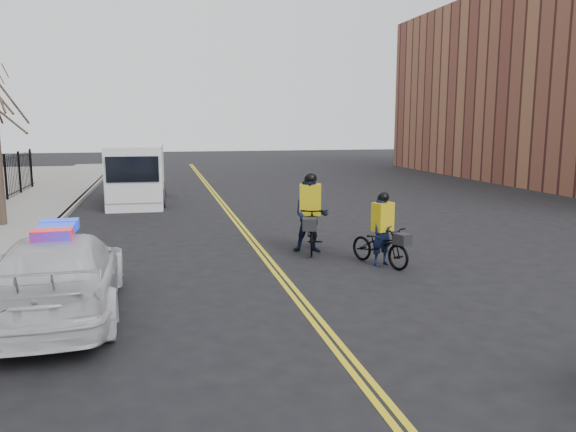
{
  "coord_description": "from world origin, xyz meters",
  "views": [
    {
      "loc": [
        -2.57,
        -9.55,
        3.4
      ],
      "look_at": [
        0.26,
        2.79,
        1.3
      ],
      "focal_mm": 35.0,
      "sensor_mm": 36.0,
      "label": 1
    }
  ],
  "objects_px": {
    "police_cruiser": "(59,275)",
    "cyclist_far": "(310,221)",
    "cargo_van": "(137,175)",
    "cyclist_near": "(382,240)"
  },
  "relations": [
    {
      "from": "police_cruiser",
      "to": "cyclist_far",
      "type": "xyz_separation_m",
      "value": [
        5.65,
        3.87,
        0.09
      ]
    },
    {
      "from": "cargo_van",
      "to": "cyclist_near",
      "type": "xyz_separation_m",
      "value": [
        6.11,
        -12.39,
        -0.59
      ]
    },
    {
      "from": "police_cruiser",
      "to": "cargo_van",
      "type": "distance_m",
      "value": 14.52
    },
    {
      "from": "cargo_van",
      "to": "cyclist_far",
      "type": "height_order",
      "value": "cargo_van"
    },
    {
      "from": "cyclist_near",
      "to": "cyclist_far",
      "type": "relative_size",
      "value": 0.88
    },
    {
      "from": "cyclist_near",
      "to": "cyclist_far",
      "type": "xyz_separation_m",
      "value": [
        -1.32,
        1.77,
        0.22
      ]
    },
    {
      "from": "cargo_van",
      "to": "police_cruiser",
      "type": "bearing_deg",
      "value": -92.22
    },
    {
      "from": "cyclist_far",
      "to": "police_cruiser",
      "type": "bearing_deg",
      "value": -129.32
    },
    {
      "from": "cyclist_near",
      "to": "cyclist_far",
      "type": "height_order",
      "value": "cyclist_far"
    },
    {
      "from": "cargo_van",
      "to": "cyclist_near",
      "type": "bearing_deg",
      "value": -62.57
    }
  ]
}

